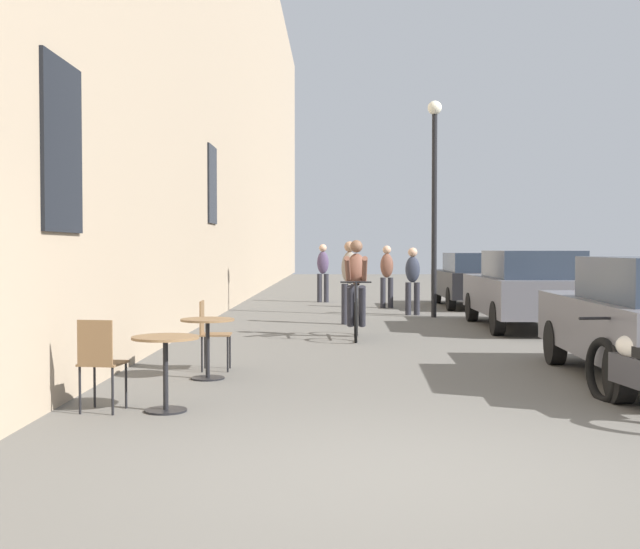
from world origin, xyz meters
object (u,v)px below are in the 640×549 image
cyclist_on_bicycle (356,292)px  street_lamp (434,180)px  pedestrian_far (387,273)px  parked_car_third (473,279)px  pedestrian_near (350,278)px  parked_car_second (526,288)px  cafe_chair_near_toward_street (100,358)px  pedestrian_furthest (323,270)px  pedestrian_mid (413,277)px  cafe_chair_mid_toward_street (210,330)px  cafe_table_near (166,357)px  cafe_table_mid (208,335)px

cyclist_on_bicycle → street_lamp: 5.18m
pedestrian_far → parked_car_third: 2.36m
pedestrian_near → cyclist_on_bicycle: bearing=-88.3°
cyclist_on_bicycle → parked_car_second: (3.36, 1.72, -0.02)m
street_lamp → pedestrian_near: bearing=-137.5°
cafe_chair_near_toward_street → pedestrian_furthest: 15.95m
cafe_chair_near_toward_street → pedestrian_mid: 11.98m
parked_car_second → parked_car_third: (-0.04, 5.78, -0.03)m
cafe_chair_near_toward_street → cafe_chair_mid_toward_street: (0.63, 2.66, 0.00)m
pedestrian_far → parked_car_second: bearing=-66.3°
cafe_table_near → cafe_chair_mid_toward_street: (0.02, 2.59, -0.00)m
pedestrian_near → parked_car_third: bearing=56.0°
cafe_chair_near_toward_street → pedestrian_furthest: bearing=83.3°
cafe_table_mid → parked_car_third: parked_car_third is taller
cafe_table_near → pedestrian_far: size_ratio=0.44×
cafe_table_near → pedestrian_near: bearing=77.8°
cafe_table_near → cafe_chair_mid_toward_street: size_ratio=0.81×
pedestrian_mid → pedestrian_furthest: bearing=115.5°
pedestrian_near → parked_car_second: size_ratio=0.40×
cafe_table_near → pedestrian_mid: (3.43, 11.20, 0.37)m
cafe_chair_mid_toward_street → pedestrian_far: 11.30m
cafe_table_near → cyclist_on_bicycle: cyclist_on_bicycle is taller
cafe_chair_mid_toward_street → parked_car_third: (5.28, 11.27, 0.24)m
pedestrian_furthest → parked_car_third: (4.05, -1.89, -0.20)m
pedestrian_near → pedestrian_far: (1.06, 4.66, -0.04)m
pedestrian_far → street_lamp: street_lamp is taller
cafe_chair_near_toward_street → parked_car_second: (5.95, 8.15, 0.27)m
cafe_chair_mid_toward_street → parked_car_third: parked_car_third is taller
parked_car_third → pedestrian_far: bearing=-170.9°
pedestrian_near → parked_car_third: pedestrian_near is taller
pedestrian_mid → parked_car_third: pedestrian_mid is taller
cafe_chair_mid_toward_street → pedestrian_furthest: pedestrian_furthest is taller
cafe_table_mid → cafe_chair_mid_toward_street: size_ratio=0.81×
street_lamp → cafe_table_mid: bearing=-113.4°
cafe_table_mid → cyclist_on_bicycle: size_ratio=0.41×
pedestrian_mid → pedestrian_furthest: 5.05m
cafe_chair_mid_toward_street → pedestrian_mid: 9.27m
pedestrian_near → parked_car_second: 3.52m
pedestrian_mid → cafe_table_near: bearing=-107.0°
pedestrian_near → parked_car_second: bearing=-12.3°
pedestrian_near → cafe_chair_mid_toward_street: bearing=-106.9°
pedestrian_near → pedestrian_mid: pedestrian_near is taller
street_lamp → pedestrian_mid: bearing=125.8°
street_lamp → parked_car_third: size_ratio=1.20×
pedestrian_furthest → cafe_chair_mid_toward_street: bearing=-95.4°
cyclist_on_bicycle → pedestrian_far: cyclist_on_bicycle is taller
parked_car_second → parked_car_third: bearing=90.4°
cafe_chair_near_toward_street → cafe_table_mid: bearing=70.5°
cafe_chair_near_toward_street → cyclist_on_bicycle: (2.59, 6.43, 0.29)m
cyclist_on_bicycle → pedestrian_furthest: cyclist_on_bicycle is taller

